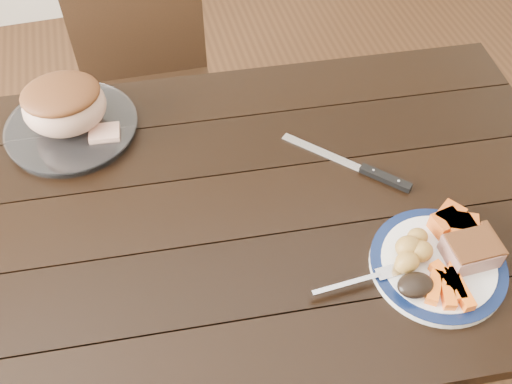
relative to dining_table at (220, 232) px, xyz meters
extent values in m
plane|color=#472B16|center=(0.00, 0.00, -0.66)|extent=(4.00, 4.00, 0.00)
cube|color=black|center=(0.00, 0.00, 0.07)|extent=(1.67, 1.03, 0.04)
cube|color=black|center=(0.75, 0.31, -0.30)|extent=(0.07, 0.07, 0.71)
cube|color=black|center=(-0.09, 0.65, -0.21)|extent=(0.43, 0.43, 0.04)
cube|color=black|center=(-0.08, 0.85, 0.04)|extent=(0.42, 0.05, 0.46)
cube|color=black|center=(0.10, 0.82, -0.44)|extent=(0.04, 0.04, 0.43)
cube|color=black|center=(0.09, 0.46, -0.44)|extent=(0.04, 0.04, 0.43)
cube|color=black|center=(-0.26, 0.84, -0.44)|extent=(0.04, 0.04, 0.43)
cube|color=black|center=(-0.27, 0.48, -0.44)|extent=(0.04, 0.04, 0.43)
cylinder|color=white|center=(0.39, -0.26, 0.10)|extent=(0.27, 0.27, 0.02)
torus|color=#0B173B|center=(0.39, -0.26, 0.11)|extent=(0.27, 0.27, 0.02)
cylinder|color=white|center=(-0.29, 0.31, 0.10)|extent=(0.30, 0.30, 0.02)
cube|color=#A57165|center=(0.45, -0.26, 0.13)|extent=(0.10, 0.08, 0.04)
ellipsoid|color=gold|center=(0.32, -0.25, 0.13)|extent=(0.05, 0.04, 0.04)
ellipsoid|color=gold|center=(0.35, -0.24, 0.13)|extent=(0.05, 0.04, 0.04)
ellipsoid|color=gold|center=(0.31, -0.26, 0.13)|extent=(0.04, 0.04, 0.03)
ellipsoid|color=gold|center=(0.33, -0.22, 0.13)|extent=(0.05, 0.05, 0.04)
ellipsoid|color=gold|center=(0.36, -0.20, 0.13)|extent=(0.04, 0.04, 0.04)
cube|color=orange|center=(0.39, -0.34, 0.12)|extent=(0.02, 0.07, 0.02)
cube|color=orange|center=(0.39, -0.29, 0.12)|extent=(0.06, 0.07, 0.02)
cube|color=orange|center=(0.38, -0.30, 0.12)|extent=(0.04, 0.07, 0.02)
cube|color=orange|center=(0.35, -0.31, 0.12)|extent=(0.06, 0.07, 0.02)
cube|color=orange|center=(0.39, -0.32, 0.12)|extent=(0.03, 0.07, 0.02)
cube|color=orange|center=(0.37, -0.33, 0.12)|extent=(0.04, 0.07, 0.02)
cube|color=orange|center=(0.46, -0.20, 0.13)|extent=(0.07, 0.06, 0.04)
cube|color=orange|center=(0.44, -0.18, 0.13)|extent=(0.07, 0.07, 0.04)
cube|color=orange|center=(0.43, -0.19, 0.13)|extent=(0.06, 0.05, 0.04)
cube|color=orange|center=(0.45, -0.21, 0.13)|extent=(0.06, 0.05, 0.04)
ellipsoid|color=black|center=(0.31, -0.30, 0.13)|extent=(0.07, 0.05, 0.03)
cube|color=silver|center=(0.20, -0.26, 0.11)|extent=(0.14, 0.02, 0.00)
cube|color=silver|center=(0.28, -0.25, 0.11)|extent=(0.05, 0.03, 0.00)
ellipsoid|color=tan|center=(-0.29, 0.31, 0.17)|extent=(0.19, 0.16, 0.12)
cube|color=tan|center=(-0.21, 0.26, 0.12)|extent=(0.08, 0.06, 0.02)
cube|color=silver|center=(0.27, 0.10, 0.09)|extent=(0.15, 0.16, 0.00)
cube|color=black|center=(0.38, -0.02, 0.10)|extent=(0.10, 0.10, 0.01)
camera|label=1|loc=(-0.11, -0.74, 1.06)|focal=40.00mm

